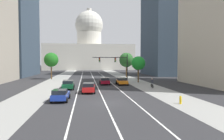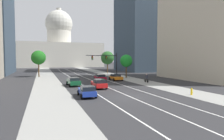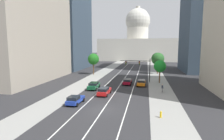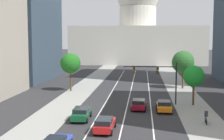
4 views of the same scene
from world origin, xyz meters
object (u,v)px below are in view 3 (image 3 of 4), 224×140
(cyclist, at_px, (162,88))
(car_crimson, at_px, (127,81))
(capitol_building, at_px, (137,44))
(car_red, at_px, (104,91))
(traffic_signal_mast, at_px, (140,65))
(street_tree_near_left, at_px, (93,59))
(fire_hydrant, at_px, (161,114))
(car_blue, at_px, (75,100))
(street_tree_mid_right, at_px, (160,66))
(car_green, at_px, (94,85))
(car_orange, at_px, (141,83))
(street_tree_near_right, at_px, (158,59))

(cyclist, bearing_deg, car_crimson, 52.57)
(capitol_building, height_order, car_red, capitol_building)
(traffic_signal_mast, relative_size, street_tree_near_left, 1.12)
(traffic_signal_mast, height_order, fire_hydrant, traffic_signal_mast)
(car_blue, distance_m, cyclist, 18.05)
(car_red, distance_m, traffic_signal_mast, 16.29)
(fire_hydrant, distance_m, cyclist, 14.00)
(car_red, bearing_deg, street_tree_mid_right, -36.14)
(capitol_building, height_order, car_green, capitol_building)
(car_blue, bearing_deg, capitol_building, -0.85)
(car_crimson, height_order, street_tree_mid_right, street_tree_mid_right)
(capitol_building, distance_m, traffic_signal_mast, 77.84)
(car_orange, height_order, street_tree_mid_right, street_tree_mid_right)
(car_red, height_order, street_tree_near_right, street_tree_near_right)
(car_blue, xyz_separation_m, car_red, (3.42, 6.39, 0.06))
(car_blue, distance_m, street_tree_near_right, 39.75)
(traffic_signal_mast, bearing_deg, fire_hydrant, -81.53)
(car_blue, relative_size, car_orange, 0.98)
(car_crimson, bearing_deg, street_tree_near_right, -22.08)
(fire_hydrant, relative_size, street_tree_near_left, 0.13)
(car_green, xyz_separation_m, street_tree_near_right, (15.12, 25.59, 4.35))
(car_orange, bearing_deg, traffic_signal_mast, 7.25)
(car_orange, bearing_deg, car_crimson, 77.74)
(car_crimson, height_order, traffic_signal_mast, traffic_signal_mast)
(street_tree_near_left, bearing_deg, car_orange, -42.78)
(car_orange, relative_size, traffic_signal_mast, 0.54)
(fire_hydrant, xyz_separation_m, street_tree_mid_right, (1.41, 24.18, 3.83))
(street_tree_near_left, bearing_deg, traffic_signal_mast, -33.76)
(fire_hydrant, xyz_separation_m, street_tree_near_right, (1.76, 39.91, 4.69))
(capitol_building, distance_m, car_orange, 82.77)
(street_tree_near_left, distance_m, street_tree_near_right, 21.74)
(capitol_building, distance_m, cyclist, 88.96)
(street_tree_near_left, bearing_deg, car_green, -73.67)
(capitol_building, bearing_deg, fire_hydrant, -85.37)
(fire_hydrant, relative_size, street_tree_near_right, 0.12)
(street_tree_near_right, distance_m, street_tree_mid_right, 15.76)
(traffic_signal_mast, height_order, street_tree_near_left, street_tree_near_left)
(car_green, relative_size, car_orange, 1.10)
(car_orange, distance_m, fire_hydrant, 20.08)
(car_red, bearing_deg, fire_hydrant, -132.39)
(car_blue, distance_m, fire_hydrant, 13.80)
(street_tree_mid_right, bearing_deg, car_crimson, -155.86)
(car_red, distance_m, car_orange, 12.14)
(car_blue, relative_size, street_tree_near_left, 0.59)
(car_crimson, bearing_deg, car_green, 133.87)
(car_blue, relative_size, street_tree_near_right, 0.57)
(car_orange, height_order, cyclist, cyclist)
(car_red, distance_m, street_tree_near_right, 32.59)
(car_green, bearing_deg, car_orange, -63.13)
(capitol_building, bearing_deg, car_crimson, -88.79)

